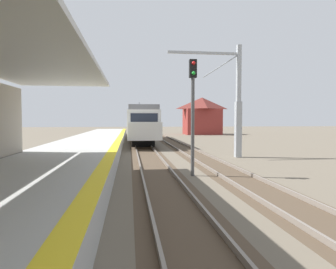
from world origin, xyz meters
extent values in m
cube|color=#A8A8A3|center=(-2.50, 16.00, 0.45)|extent=(5.00, 80.00, 0.90)
cube|color=yellow|center=(-0.25, 16.00, 0.90)|extent=(0.50, 80.00, 0.01)
cube|color=#4C3D2D|center=(1.90, 20.00, 0.00)|extent=(2.34, 120.00, 0.01)
cube|color=slate|center=(1.18, 20.00, 0.08)|extent=(0.08, 120.00, 0.15)
cube|color=slate|center=(2.62, 20.00, 0.08)|extent=(0.08, 120.00, 0.15)
cube|color=#4C3D2D|center=(5.30, 20.00, 0.00)|extent=(2.34, 120.00, 0.01)
cube|color=slate|center=(4.58, 20.00, 0.08)|extent=(0.08, 120.00, 0.15)
cube|color=slate|center=(6.02, 20.00, 0.08)|extent=(0.08, 120.00, 0.15)
cube|color=silver|center=(1.90, 36.84, 2.07)|extent=(2.90, 18.00, 2.70)
cube|color=slate|center=(1.90, 36.84, 3.64)|extent=(2.67, 18.00, 0.44)
cube|color=black|center=(1.90, 27.82, 2.48)|extent=(2.32, 0.06, 1.21)
cube|color=silver|center=(1.90, 27.04, 1.60)|extent=(2.78, 1.60, 1.49)
cube|color=black|center=(3.36, 36.84, 2.48)|extent=(0.04, 15.84, 0.86)
cylinder|color=#333333|center=(1.90, 40.44, 4.31)|extent=(0.06, 0.06, 0.90)
cube|color=black|center=(1.90, 30.99, 0.36)|extent=(2.17, 2.20, 0.72)
cube|color=black|center=(1.90, 42.69, 0.36)|extent=(2.17, 2.20, 0.72)
cylinder|color=#4C4C4C|center=(3.45, 15.48, 2.20)|extent=(0.16, 0.16, 4.40)
cube|color=black|center=(3.45, 15.48, 4.80)|extent=(0.32, 0.24, 0.80)
sphere|color=red|center=(3.45, 15.34, 5.02)|extent=(0.16, 0.16, 0.16)
sphere|color=green|center=(3.45, 15.34, 4.58)|extent=(0.16, 0.16, 0.16)
cube|color=#9EA3A8|center=(7.89, 21.60, 1.88)|extent=(0.40, 0.40, 3.75)
cube|color=#9EA3A8|center=(7.89, 21.60, 5.62)|extent=(0.28, 0.28, 3.75)
cube|color=#9EA3A8|center=(5.49, 21.60, 6.90)|extent=(4.80, 0.16, 0.16)
cylinder|color=#9EA3A8|center=(6.69, 21.60, 6.10)|extent=(2.47, 0.07, 1.60)
cube|color=maroon|center=(13.18, 52.85, 2.20)|extent=(6.00, 4.80, 4.40)
pyramid|color=maroon|center=(13.18, 52.85, 5.40)|extent=(6.60, 5.28, 2.00)
camera|label=1|loc=(0.63, 2.45, 2.53)|focal=31.72mm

